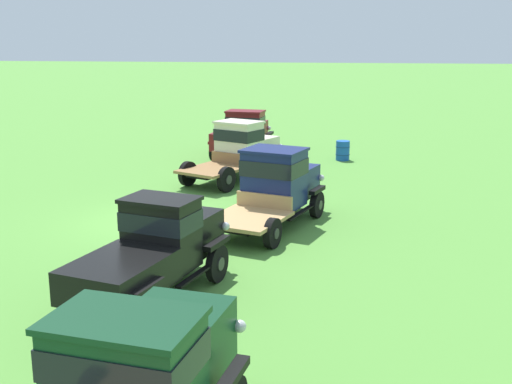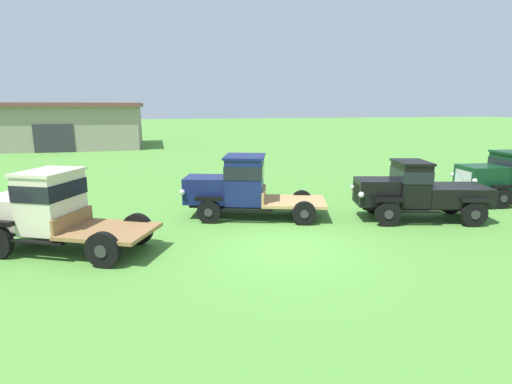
# 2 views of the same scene
# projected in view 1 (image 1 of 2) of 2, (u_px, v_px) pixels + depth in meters

# --- Properties ---
(ground_plane) EXTENTS (240.00, 240.00, 0.00)m
(ground_plane) POSITION_uv_depth(u_px,v_px,m) (154.00, 222.00, 18.97)
(ground_plane) COLOR #518E38
(vintage_truck_foreground_near) EXTENTS (4.86, 2.48, 2.02)m
(vintage_truck_foreground_near) POSITION_uv_depth(u_px,v_px,m) (243.00, 133.00, 29.44)
(vintage_truck_foreground_near) COLOR black
(vintage_truck_foreground_near) RESTS_ON ground
(vintage_truck_second_in_line) EXTENTS (5.05, 3.58, 2.24)m
(vintage_truck_second_in_line) POSITION_uv_depth(u_px,v_px,m) (241.00, 149.00, 24.59)
(vintage_truck_second_in_line) COLOR black
(vintage_truck_second_in_line) RESTS_ON ground
(vintage_truck_midrow_center) EXTENTS (5.31, 3.19, 2.23)m
(vintage_truck_midrow_center) POSITION_uv_depth(u_px,v_px,m) (277.00, 184.00, 18.75)
(vintage_truck_midrow_center) COLOR black
(vintage_truck_midrow_center) RESTS_ON ground
(vintage_truck_far_side) EXTENTS (4.76, 2.77, 2.08)m
(vintage_truck_far_side) POSITION_uv_depth(u_px,v_px,m) (154.00, 249.00, 13.33)
(vintage_truck_far_side) COLOR black
(vintage_truck_far_side) RESTS_ON ground
(vintage_truck_back_of_row) EXTENTS (5.24, 2.72, 2.10)m
(vintage_truck_back_of_row) POSITION_uv_depth(u_px,v_px,m) (138.00, 379.00, 8.14)
(vintage_truck_back_of_row) COLOR black
(vintage_truck_back_of_row) RESTS_ON ground
(oil_drum_near_fence) EXTENTS (0.63, 0.63, 0.86)m
(oil_drum_near_fence) POSITION_uv_depth(u_px,v_px,m) (343.00, 151.00, 28.42)
(oil_drum_near_fence) COLOR #1951B2
(oil_drum_near_fence) RESTS_ON ground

